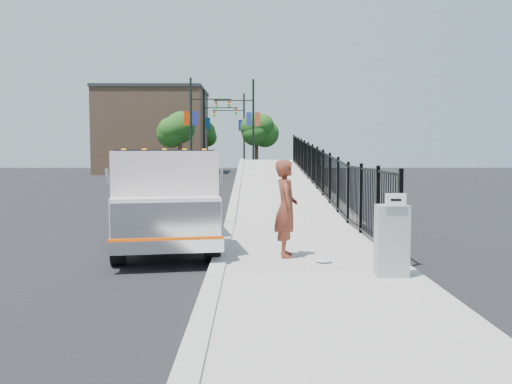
{
  "coord_description": "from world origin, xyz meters",
  "views": [
    {
      "loc": [
        0.64,
        -13.01,
        2.34
      ],
      "look_at": [
        0.77,
        2.0,
        1.21
      ],
      "focal_mm": 40.0,
      "sensor_mm": 36.0,
      "label": 1
    }
  ],
  "objects": [
    {
      "name": "tree_1",
      "position": [
        1.15,
        39.65,
        3.93
      ],
      "size": [
        2.39,
        2.39,
        5.2
      ],
      "color": "#382314",
      "rests_on": "ground"
    },
    {
      "name": "light_pole_0",
      "position": [
        -3.82,
        32.52,
        4.36
      ],
      "size": [
        3.77,
        0.22,
        8.0
      ],
      "color": "black",
      "rests_on": "ground"
    },
    {
      "name": "sidewalk",
      "position": [
        1.93,
        -2.0,
        0.06
      ],
      "size": [
        3.55,
        12.0,
        0.12
      ],
      "primitive_type": "cube",
      "color": "#9E998E",
      "rests_on": "ground"
    },
    {
      "name": "tree_0",
      "position": [
        -5.25,
        34.45,
        3.95
      ],
      "size": [
        2.68,
        2.68,
        5.34
      ],
      "color": "#382314",
      "rests_on": "ground"
    },
    {
      "name": "arrow_sign",
      "position": [
        3.1,
        -3.39,
        1.48
      ],
      "size": [
        0.35,
        0.04,
        0.22
      ],
      "primitive_type": "cube",
      "color": "white",
      "rests_on": "utility_cabinet"
    },
    {
      "name": "curb",
      "position": [
        0.0,
        -2.0,
        0.08
      ],
      "size": [
        0.3,
        12.0,
        0.16
      ],
      "primitive_type": "cube",
      "color": "#ADAAA3",
      "rests_on": "ground"
    },
    {
      "name": "ground",
      "position": [
        0.0,
        0.0,
        0.0
      ],
      "size": [
        120.0,
        120.0,
        0.0
      ],
      "primitive_type": "plane",
      "color": "black",
      "rests_on": "ground"
    },
    {
      "name": "light_pole_1",
      "position": [
        0.52,
        33.56,
        4.36
      ],
      "size": [
        3.78,
        0.22,
        8.0
      ],
      "color": "black",
      "rests_on": "ground"
    },
    {
      "name": "ramp",
      "position": [
        2.12,
        16.0,
        0.0
      ],
      "size": [
        3.95,
        24.06,
        3.19
      ],
      "primitive_type": "cube",
      "rotation": [
        0.06,
        0.0,
        0.0
      ],
      "color": "#9E998E",
      "rests_on": "ground"
    },
    {
      "name": "building",
      "position": [
        -9.0,
        44.0,
        4.0
      ],
      "size": [
        10.0,
        10.0,
        8.0
      ],
      "primitive_type": "cube",
      "color": "#8C664C",
      "rests_on": "ground"
    },
    {
      "name": "iron_fence",
      "position": [
        3.55,
        12.0,
        0.9
      ],
      "size": [
        0.1,
        28.0,
        1.8
      ],
      "primitive_type": "cube",
      "color": "black",
      "rests_on": "ground"
    },
    {
      "name": "worker",
      "position": [
        1.36,
        -1.34,
        1.12
      ],
      "size": [
        0.51,
        0.75,
        2.01
      ],
      "primitive_type": "imported",
      "rotation": [
        0.0,
        0.0,
        1.61
      ],
      "color": "brown",
      "rests_on": "sidewalk"
    },
    {
      "name": "debris",
      "position": [
        2.07,
        -1.97,
        0.16
      ],
      "size": [
        0.31,
        0.31,
        0.08
      ],
      "primitive_type": "ellipsoid",
      "color": "silver",
      "rests_on": "sidewalk"
    },
    {
      "name": "utility_cabinet",
      "position": [
        3.1,
        -3.17,
        0.75
      ],
      "size": [
        0.55,
        0.4,
        1.25
      ],
      "primitive_type": "cube",
      "color": "gray",
      "rests_on": "sidewalk"
    },
    {
      "name": "tree_2",
      "position": [
        -4.44,
        49.26,
        3.93
      ],
      "size": [
        2.43,
        2.43,
        5.22
      ],
      "color": "#382314",
      "rests_on": "ground"
    },
    {
      "name": "light_pole_2",
      "position": [
        -3.53,
        41.67,
        4.36
      ],
      "size": [
        3.77,
        0.22,
        8.0
      ],
      "color": "black",
      "rests_on": "ground"
    },
    {
      "name": "truck",
      "position": [
        -1.53,
        0.91,
        1.32
      ],
      "size": [
        3.33,
        7.13,
        2.35
      ],
      "rotation": [
        0.0,
        0.0,
        0.17
      ],
      "color": "black",
      "rests_on": "ground"
    },
    {
      "name": "light_pole_3",
      "position": [
        -0.37,
        45.38,
        4.36
      ],
      "size": [
        3.77,
        0.22,
        8.0
      ],
      "color": "black",
      "rests_on": "ground"
    }
  ]
}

